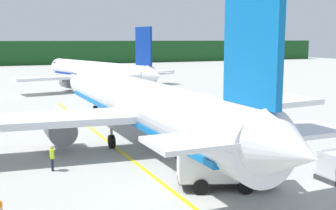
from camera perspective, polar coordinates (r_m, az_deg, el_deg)
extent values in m
cube|color=#A8A8A3|center=(68.32, -1.79, 1.40)|extent=(240.00, 320.00, 0.20)
cube|color=#19471E|center=(153.94, -14.49, 6.73)|extent=(216.00, 6.00, 7.97)
cylinder|color=silver|center=(36.24, -4.29, 0.60)|extent=(3.80, 36.00, 3.80)
cone|color=silver|center=(54.58, -11.12, 3.20)|extent=(3.61, 2.40, 3.61)
cone|color=silver|center=(19.20, 15.94, -5.80)|extent=(3.23, 3.20, 3.23)
cube|color=#192333|center=(52.37, -10.60, 3.92)|extent=(3.23, 2.40, 0.60)
cube|color=silver|center=(32.44, -18.43, -1.97)|extent=(16.41, 6.44, 0.50)
cylinder|color=slate|center=(34.77, -14.14, -3.11)|extent=(2.20, 3.20, 2.20)
cube|color=silver|center=(38.64, 9.61, 0.01)|extent=(16.41, 6.45, 0.50)
cylinder|color=slate|center=(38.95, 4.74, -1.61)|extent=(2.20, 3.20, 2.20)
cube|color=#0C66B2|center=(21.07, 11.04, 8.69)|extent=(0.36, 4.40, 6.50)
cube|color=silver|center=(21.59, 10.67, -4.01)|extent=(10.40, 3.20, 0.24)
cube|color=#0C66B2|center=(36.40, -4.27, -1.03)|extent=(3.61, 32.40, 0.36)
cylinder|color=black|center=(49.63, -9.59, -0.74)|extent=(0.35, 1.10, 1.10)
cylinder|color=gray|center=(49.51, -9.61, 0.18)|extent=(0.20, 0.20, 0.50)
cylinder|color=black|center=(34.60, -7.46, -4.81)|extent=(0.35, 1.10, 1.10)
cylinder|color=gray|center=(34.42, -7.49, -3.52)|extent=(0.20, 0.20, 0.50)
cylinder|color=black|center=(36.36, 0.43, -4.07)|extent=(0.35, 1.10, 1.10)
cylinder|color=gray|center=(36.19, 0.43, -2.84)|extent=(0.20, 0.20, 0.50)
cylinder|color=white|center=(76.68, -9.42, 4.46)|extent=(10.93, 31.27, 3.32)
cone|color=white|center=(91.69, -14.50, 4.98)|extent=(3.57, 2.80, 3.15)
cone|color=white|center=(62.25, -1.79, 3.93)|extent=(3.42, 3.40, 2.82)
cube|color=#192333|center=(89.90, -14.02, 5.40)|extent=(3.25, 2.72, 0.52)
cube|color=white|center=(71.64, -14.34, 3.55)|extent=(14.42, 6.14, 0.44)
cylinder|color=slate|center=(74.14, -13.11, 2.94)|extent=(2.55, 3.18, 1.92)
cube|color=white|center=(79.41, -3.74, 4.28)|extent=(14.55, 8.76, 0.44)
cylinder|color=slate|center=(79.49, -5.80, 3.50)|extent=(2.55, 3.18, 1.92)
cube|color=navy|center=(64.24, -3.25, 7.77)|extent=(1.25, 3.80, 5.67)
cube|color=white|center=(64.44, -3.22, 4.08)|extent=(9.49, 4.94, 0.21)
cube|color=navy|center=(76.75, -9.40, 3.78)|extent=(10.00, 28.19, 0.31)
cylinder|color=black|center=(87.51, -13.16, 3.17)|extent=(0.53, 1.01, 0.96)
cylinder|color=gray|center=(87.45, -13.18, 3.63)|extent=(0.17, 0.17, 0.44)
cylinder|color=black|center=(74.69, -10.41, 2.34)|extent=(0.53, 1.01, 0.96)
cylinder|color=gray|center=(74.62, -10.43, 2.87)|extent=(0.17, 0.17, 0.44)
cylinder|color=black|center=(76.90, -7.42, 2.59)|extent=(0.53, 1.01, 0.96)
cylinder|color=gray|center=(76.83, -7.43, 3.11)|extent=(0.17, 0.17, 0.44)
cube|color=white|center=(25.16, 3.40, -7.69)|extent=(2.47, 2.70, 1.80)
cube|color=#192333|center=(24.99, 1.45, -6.94)|extent=(0.74, 1.75, 0.94)
cube|color=white|center=(25.56, 9.81, -7.11)|extent=(4.42, 3.46, 2.17)
cube|color=#262628|center=(25.73, 7.75, -9.67)|extent=(5.86, 3.50, 0.16)
cylinder|color=black|center=(24.48, 4.36, -10.76)|extent=(0.94, 0.59, 0.90)
cylinder|color=black|center=(26.55, 3.78, -9.18)|extent=(0.94, 0.59, 0.90)
cylinder|color=black|center=(24.91, 10.29, -10.53)|extent=(0.94, 0.59, 0.90)
cylinder|color=black|center=(26.95, 9.23, -9.01)|extent=(0.94, 0.59, 0.90)
cube|color=#333338|center=(28.68, 21.18, -9.02)|extent=(1.81, 1.81, 0.30)
cube|color=silver|center=(28.43, 21.28, -7.30)|extent=(1.60, 1.60, 1.49)
cube|color=silver|center=(28.64, 20.55, -5.91)|extent=(1.59, 0.68, 0.57)
cube|color=#333338|center=(34.68, 12.24, -5.59)|extent=(2.39, 2.39, 0.30)
cube|color=silver|center=(34.47, 12.29, -4.09)|extent=(2.11, 2.11, 1.56)
cube|color=silver|center=(33.84, 12.06, -3.22)|extent=(1.40, 1.59, 0.56)
cylinder|color=#191E33|center=(31.45, 1.11, -6.39)|extent=(0.14, 0.14, 0.81)
cylinder|color=#191E33|center=(31.49, 1.42, -6.37)|extent=(0.14, 0.14, 0.81)
cube|color=#CCE519|center=(31.29, 1.27, -5.12)|extent=(0.47, 0.29, 0.61)
cube|color=silver|center=(31.28, 1.27, -5.06)|extent=(0.48, 0.30, 0.06)
sphere|color=tan|center=(31.19, 1.27, -4.38)|extent=(0.22, 0.22, 0.22)
cylinder|color=#CCE519|center=(31.21, 0.79, -5.09)|extent=(0.09, 0.09, 0.58)
cylinder|color=#CCE519|center=(31.35, 1.75, -5.03)|extent=(0.09, 0.09, 0.58)
cylinder|color=orange|center=(21.27, -21.26, -12.45)|extent=(0.09, 0.09, 0.57)
cylinder|color=#191E33|center=(29.70, -15.08, -7.57)|extent=(0.14, 0.14, 0.85)
cylinder|color=#191E33|center=(29.53, -15.02, -7.67)|extent=(0.14, 0.14, 0.85)
cube|color=#CCE519|center=(29.42, -15.11, -6.23)|extent=(0.22, 0.44, 0.64)
cube|color=silver|center=(29.41, -15.11, -6.17)|extent=(0.23, 0.45, 0.06)
sphere|color=tan|center=(29.31, -15.14, -5.42)|extent=(0.23, 0.23, 0.23)
cylinder|color=#CCE519|center=(29.67, -15.19, -6.05)|extent=(0.09, 0.09, 0.60)
cylinder|color=#CCE519|center=(29.15, -15.02, -6.30)|extent=(0.09, 0.09, 0.60)
cube|color=yellow|center=(31.61, -5.00, -7.10)|extent=(0.30, 60.00, 0.01)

